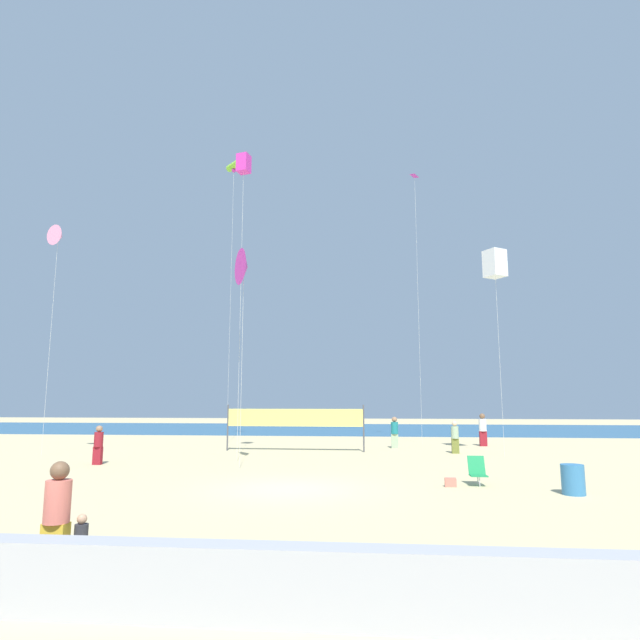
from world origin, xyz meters
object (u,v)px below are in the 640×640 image
object	(u,v)px
mother_figure	(57,514)
volleyball_net	(295,420)
beachgoer_sage_shirt	(455,436)
folding_beach_chair	(477,470)
kite_magenta_delta	(244,267)
beachgoer_white_shirt	(483,429)
kite_magenta_box	(244,165)
trash_barrel	(573,480)
toddler_figure	(81,542)
kite_white_box	(495,264)
beachgoer_maroon_shirt	(98,444)
beachgoer_teal_shirt	(395,431)
kite_lime_tube	(234,167)
kite_magenta_diamond	(415,185)
kite_pink_delta	(58,236)
beach_handbag	(451,482)

from	to	relation	value
mother_figure	volleyball_net	bearing A→B (deg)	64.84
beachgoer_sage_shirt	folding_beach_chair	xyz separation A→B (m)	(-0.85, -10.02, -0.39)
kite_magenta_delta	beachgoer_white_shirt	bearing A→B (deg)	44.22
beachgoer_sage_shirt	kite_magenta_box	world-z (taller)	kite_magenta_box
trash_barrel	kite_magenta_box	size ratio (longest dim) A/B	0.06
volleyball_net	kite_magenta_delta	size ratio (longest dim) A/B	0.82
toddler_figure	kite_white_box	distance (m)	22.78
kite_magenta_delta	mother_figure	bearing A→B (deg)	-88.67
beachgoer_maroon_shirt	volleyball_net	size ratio (longest dim) A/B	0.22
beachgoer_teal_shirt	folding_beach_chair	distance (m)	12.71
kite_lime_tube	kite_magenta_diamond	size ratio (longest dim) A/B	1.04
kite_pink_delta	kite_lime_tube	size ratio (longest dim) A/B	0.62
beach_handbag	kite_lime_tube	bearing A→B (deg)	127.16
beachgoer_maroon_shirt	kite_magenta_delta	bearing A→B (deg)	16.10
trash_barrel	kite_white_box	world-z (taller)	kite_white_box
beach_handbag	beachgoer_white_shirt	bearing A→B (deg)	74.88
toddler_figure	kite_lime_tube	world-z (taller)	kite_lime_tube
mother_figure	kite_lime_tube	xyz separation A→B (m)	(-3.90, 23.76, 16.82)
beach_handbag	kite_magenta_box	world-z (taller)	kite_magenta_box
beachgoer_teal_shirt	kite_magenta_box	world-z (taller)	kite_magenta_box
folding_beach_chair	kite_pink_delta	bearing A→B (deg)	-172.39
beachgoer_maroon_shirt	beachgoer_sage_shirt	xyz separation A→B (m)	(15.48, 6.11, 0.01)
kite_pink_delta	kite_lime_tube	bearing A→B (deg)	49.63
kite_lime_tube	kite_magenta_delta	bearing A→B (deg)	-72.04
folding_beach_chair	kite_white_box	bearing A→B (deg)	98.11
trash_barrel	kite_magenta_delta	xyz separation A→B (m)	(-10.83, 4.63, 7.65)
beachgoer_white_shirt	folding_beach_chair	bearing A→B (deg)	178.56
beachgoer_teal_shirt	kite_magenta_box	distance (m)	16.18
folding_beach_chair	beach_handbag	world-z (taller)	folding_beach_chair
mother_figure	folding_beach_chair	xyz separation A→B (m)	(8.16, 9.40, -0.45)
toddler_figure	beachgoer_teal_shirt	size ratio (longest dim) A/B	0.52
folding_beach_chair	volleyball_net	bearing A→B (deg)	151.99
kite_pink_delta	toddler_figure	bearing A→B (deg)	-55.17
trash_barrel	kite_magenta_box	bearing A→B (deg)	148.79
beach_handbag	kite_lime_tube	xyz separation A→B (m)	(-11.17, 14.74, 17.59)
kite_lime_tube	kite_magenta_delta	world-z (taller)	kite_lime_tube
toddler_figure	kite_white_box	world-z (taller)	kite_white_box
beachgoer_sage_shirt	kite_white_box	world-z (taller)	kite_white_box
toddler_figure	kite_white_box	xyz separation A→B (m)	(10.70, 18.05, 8.88)
beachgoer_teal_shirt	kite_magenta_delta	xyz separation A→B (m)	(-6.40, -9.33, 7.15)
mother_figure	toddler_figure	bearing A→B (deg)	-11.89
beachgoer_maroon_shirt	kite_white_box	size ratio (longest dim) A/B	0.16
kite_magenta_box	beachgoer_maroon_shirt	bearing A→B (deg)	-162.97
beach_handbag	beachgoer_teal_shirt	bearing A→B (deg)	95.12
kite_lime_tube	kite_magenta_diamond	world-z (taller)	kite_lime_tube
beachgoer_white_shirt	kite_magenta_diamond	size ratio (longest dim) A/B	0.11
folding_beach_chair	kite_magenta_diamond	world-z (taller)	kite_magenta_diamond
mother_figure	beachgoer_teal_shirt	size ratio (longest dim) A/B	0.99
beachgoer_maroon_shirt	beachgoer_teal_shirt	distance (m)	15.26
kite_magenta_box	kite_lime_tube	size ratio (longest dim) A/B	0.78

